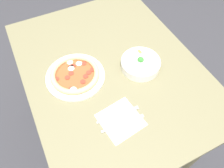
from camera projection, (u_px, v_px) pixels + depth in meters
name	position (u px, v px, depth m)	size (l,w,h in m)	color
ground_plane	(111.00, 128.00, 1.72)	(8.00, 8.00, 0.00)	#333338
dining_table	(111.00, 80.00, 1.20)	(1.11, 0.85, 0.76)	#706B4C
pizza	(75.00, 75.00, 1.05)	(0.29, 0.29, 0.04)	white
bowl	(141.00, 63.00, 1.08)	(0.19, 0.19, 0.07)	white
napkin	(121.00, 120.00, 0.93)	(0.19, 0.19, 0.00)	white
fork	(118.00, 115.00, 0.94)	(0.02, 0.20, 0.00)	silver
knife	(121.00, 124.00, 0.91)	(0.02, 0.19, 0.01)	silver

